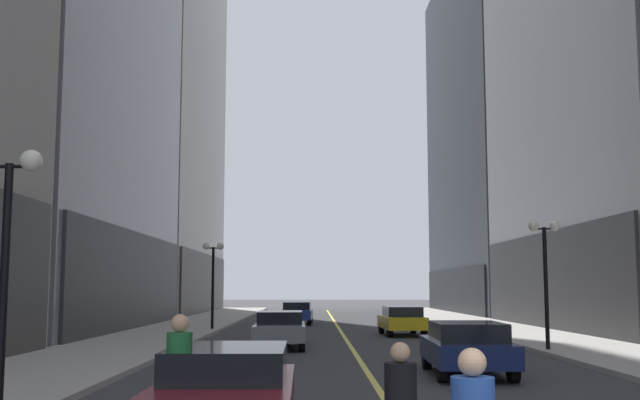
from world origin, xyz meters
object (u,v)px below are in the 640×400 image
at_px(car_grey, 280,328).
at_px(street_lamp_right_mid, 545,255).
at_px(car_yellow, 402,320).
at_px(car_blue, 297,312).
at_px(car_navy, 467,346).
at_px(street_lamp_left_near, 7,221).
at_px(car_maroon, 227,390).
at_px(pedestrian_in_green_parka, 179,372).
at_px(street_lamp_left_far, 213,266).

xyz_separation_m(car_grey, street_lamp_right_mid, (9.00, -2.37, 2.54)).
xyz_separation_m(car_yellow, street_lamp_right_mid, (3.71, -9.70, 2.54)).
bearing_deg(car_blue, car_navy, -79.92).
distance_m(car_navy, car_blue, 27.24).
relative_size(car_navy, street_lamp_left_near, 0.98).
height_order(car_maroon, street_lamp_right_mid, street_lamp_right_mid).
bearing_deg(car_navy, pedestrian_in_green_parka, -122.04).
bearing_deg(pedestrian_in_green_parka, car_yellow, 76.77).
bearing_deg(car_yellow, car_maroon, -102.49).
height_order(car_maroon, car_navy, same).
height_order(car_grey, street_lamp_right_mid, street_lamp_right_mid).
bearing_deg(street_lamp_left_near, car_blue, 83.12).
relative_size(car_navy, street_lamp_left_far, 0.98).
bearing_deg(car_grey, street_lamp_left_far, 110.26).
xyz_separation_m(car_maroon, street_lamp_right_mid, (9.05, 14.39, 2.54)).
relative_size(car_yellow, pedestrian_in_green_parka, 2.25).
distance_m(car_maroon, pedestrian_in_green_parka, 1.09).
bearing_deg(car_navy, car_yellow, 89.07).
bearing_deg(street_lamp_left_far, car_maroon, -82.11).
bearing_deg(car_yellow, street_lamp_left_near, -111.70).
xyz_separation_m(car_yellow, street_lamp_left_near, (-9.09, -22.84, 2.54)).
bearing_deg(car_grey, pedestrian_in_green_parka, -91.89).
distance_m(car_grey, car_blue, 18.14).
relative_size(street_lamp_left_far, street_lamp_right_mid, 1.00).
height_order(car_maroon, street_lamp_left_far, street_lamp_left_far).
bearing_deg(car_navy, street_lamp_left_far, 114.96).
bearing_deg(street_lamp_right_mid, car_yellow, 110.95).
relative_size(car_navy, pedestrian_in_green_parka, 2.38).
relative_size(car_maroon, street_lamp_right_mid, 1.00).
bearing_deg(street_lamp_left_near, street_lamp_right_mid, 45.75).
xyz_separation_m(car_blue, street_lamp_right_mid, (8.74, -20.51, 2.54)).
bearing_deg(street_lamp_left_far, pedestrian_in_green_parka, -83.44).
distance_m(car_grey, street_lamp_left_far, 11.25).
bearing_deg(pedestrian_in_green_parka, car_grey, 88.11).
height_order(car_maroon, pedestrian_in_green_parka, pedestrian_in_green_parka).
relative_size(car_maroon, car_yellow, 1.08).
relative_size(car_grey, street_lamp_left_far, 0.97).
bearing_deg(car_blue, street_lamp_left_near, -96.88).
distance_m(car_blue, street_lamp_left_near, 33.99).
height_order(pedestrian_in_green_parka, street_lamp_left_far, street_lamp_left_far).
xyz_separation_m(car_navy, street_lamp_left_near, (-8.83, -6.83, 2.54)).
bearing_deg(street_lamp_right_mid, street_lamp_left_near, -134.25).
bearing_deg(street_lamp_right_mid, car_grey, 165.26).
relative_size(street_lamp_left_near, street_lamp_left_far, 1.00).
height_order(street_lamp_left_far, street_lamp_right_mid, same).
height_order(car_navy, car_blue, same).
bearing_deg(street_lamp_right_mid, car_maroon, -122.17).
bearing_deg(car_maroon, car_navy, 57.86).
relative_size(car_grey, pedestrian_in_green_parka, 2.36).
distance_m(car_blue, street_lamp_right_mid, 22.44).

